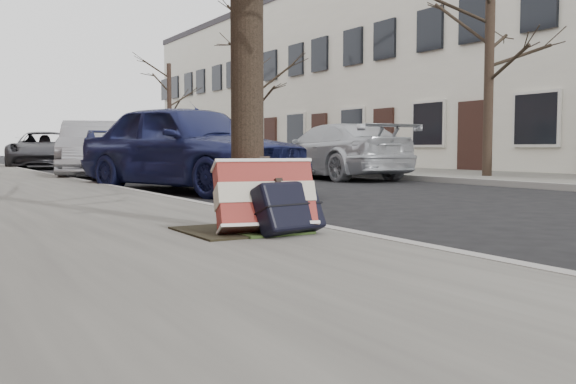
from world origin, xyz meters
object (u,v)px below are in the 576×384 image
car_near_front (188,147)px  car_near_mid (95,150)px  suitcase_navy (289,207)px  suitcase_red (265,197)px

car_near_front → car_near_mid: bearing=75.1°
suitcase_navy → car_near_mid: (1.50, 11.94, 0.39)m
suitcase_red → car_near_mid: bearing=95.9°
suitcase_red → suitcase_navy: size_ratio=1.36×
suitcase_navy → car_near_front: 6.65m
suitcase_navy → car_near_mid: 12.04m
suitcase_red → car_near_front: (1.87, 6.26, 0.38)m
car_near_front → car_near_mid: 5.55m
car_near_mid → car_near_front: bearing=-71.4°
suitcase_red → suitcase_navy: bearing=-36.4°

